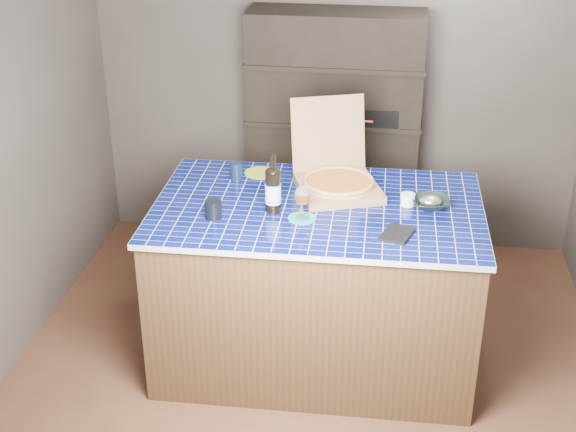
% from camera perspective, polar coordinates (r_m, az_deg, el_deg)
% --- Properties ---
extents(room, '(3.50, 3.50, 3.50)m').
position_cam_1_polar(room, '(4.22, 1.49, 2.77)').
color(room, brown).
rests_on(room, ground).
extents(shelving_unit, '(1.20, 0.41, 1.80)m').
position_cam_1_polar(shelving_unit, '(5.76, 3.31, 5.61)').
color(shelving_unit, black).
rests_on(shelving_unit, floor).
extents(kitchen_island, '(1.85, 1.19, 1.01)m').
position_cam_1_polar(kitchen_island, '(4.71, 2.05, -4.76)').
color(kitchen_island, '#482E1C').
rests_on(kitchen_island, floor).
extents(pizza_box, '(0.60, 0.66, 0.48)m').
position_cam_1_polar(pizza_box, '(4.63, 3.53, 2.59)').
color(pizza_box, '#926D4B').
rests_on(pizza_box, kitchen_island).
extents(mead_bottle, '(0.09, 0.09, 0.34)m').
position_cam_1_polar(mead_bottle, '(4.35, -1.07, 1.91)').
color(mead_bottle, black).
rests_on(mead_bottle, kitchen_island).
extents(teal_trivet, '(0.15, 0.15, 0.01)m').
position_cam_1_polar(teal_trivet, '(4.32, 1.01, -0.16)').
color(teal_trivet, teal).
rests_on(teal_trivet, kitchen_island).
extents(wine_glass, '(0.08, 0.08, 0.19)m').
position_cam_1_polar(wine_glass, '(4.26, 1.03, 1.41)').
color(wine_glass, white).
rests_on(wine_glass, teal_trivet).
extents(tumbler, '(0.09, 0.09, 0.10)m').
position_cam_1_polar(tumbler, '(4.33, -5.34, 0.47)').
color(tumbler, black).
rests_on(tumbler, kitchen_island).
extents(dvd_case, '(0.19, 0.23, 0.02)m').
position_cam_1_polar(dvd_case, '(4.18, 7.77, -1.27)').
color(dvd_case, black).
rests_on(dvd_case, kitchen_island).
extents(bowl, '(0.25, 0.25, 0.05)m').
position_cam_1_polar(bowl, '(4.51, 10.09, 0.92)').
color(bowl, black).
rests_on(bowl, kitchen_island).
extents(foil_contents, '(0.13, 0.11, 0.06)m').
position_cam_1_polar(foil_contents, '(4.50, 10.10, 1.09)').
color(foil_contents, silver).
rests_on(foil_contents, bowl).
extents(white_jar, '(0.08, 0.08, 0.07)m').
position_cam_1_polar(white_jar, '(4.51, 8.51, 1.17)').
color(white_jar, white).
rests_on(white_jar, kitchen_island).
extents(navy_cup, '(0.07, 0.07, 0.11)m').
position_cam_1_polar(navy_cup, '(4.79, -3.70, 3.19)').
color(navy_cup, black).
rests_on(navy_cup, kitchen_island).
extents(green_trivet, '(0.20, 0.20, 0.01)m').
position_cam_1_polar(green_trivet, '(4.89, -1.96, 3.10)').
color(green_trivet, '#9CAF25').
rests_on(green_trivet, kitchen_island).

